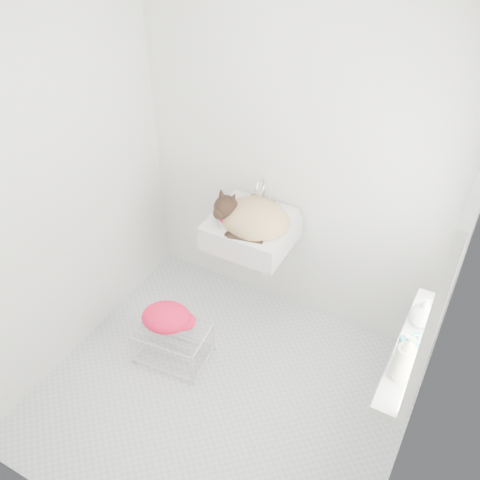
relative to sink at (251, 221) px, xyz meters
The scene contains 15 objects.
floor 1.14m from the sink, 75.54° to the right, with size 2.20×2.00×0.02m, color silver.
back_wall 0.51m from the sink, 53.73° to the left, with size 2.20×0.02×2.50m, color white.
right_wall 1.54m from the sink, 29.83° to the right, with size 0.02×2.00×2.50m, color white.
left_wall 1.24m from the sink, 140.86° to the right, with size 0.02×2.00×2.50m, color white.
window_glass 1.47m from the sink, 22.94° to the right, with size 0.01×0.80×1.00m, color white.
window_frame 1.46m from the sink, 23.19° to the right, with size 0.04×0.90×1.10m, color white.
windowsill 1.32m from the sink, 24.21° to the right, with size 0.16×0.88×0.04m, color white.
sink is the anchor object (origin of this frame).
faucet 0.23m from the sink, 90.00° to the left, with size 0.20×0.14×0.20m, color silver, non-canonical shape.
cat 0.05m from the sink, 56.96° to the right, with size 0.47×0.38×0.30m.
wire_rack 0.97m from the sink, 112.79° to the right, with size 0.46×0.32×0.27m, color silver.
towel 0.86m from the sink, 117.24° to the right, with size 0.33×0.23×0.14m, color #F90400.
bottle_a 1.41m from the sink, 32.32° to the right, with size 0.09×0.09×0.24m, color #F3F1C8.
bottle_b 1.35m from the sink, 28.29° to the right, with size 0.09×0.09×0.19m, color teal.
bottle_c 1.25m from the sink, 17.15° to the right, with size 0.13×0.13×0.17m, color white.
Camera 1 is at (1.10, -1.76, 2.93)m, focal length 40.24 mm.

